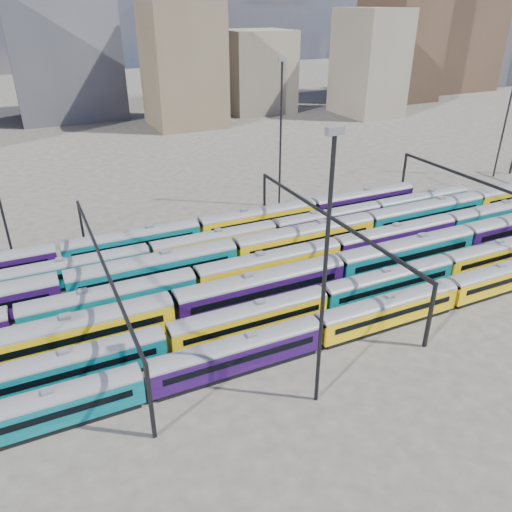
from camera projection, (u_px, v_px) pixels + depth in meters
name	position (u px, v px, depth m)	size (l,w,h in m)	color
ground	(262.00, 283.00, 66.82)	(500.00, 500.00, 0.00)	#3E3B35
rake_0	(237.00, 351.00, 49.81)	(93.14, 2.73, 4.58)	black
rake_1	(323.00, 297.00, 58.82)	(113.73, 2.78, 4.66)	black
rake_2	(338.00, 267.00, 64.71)	(132.39, 3.23, 5.45)	black
rake_3	(336.00, 249.00, 69.93)	(124.27, 3.03, 5.10)	black
rake_4	(305.00, 236.00, 73.08)	(112.37, 3.29, 5.55)	black
rake_5	(150.00, 254.00, 69.02)	(115.16, 2.81, 4.72)	black
rake_6	(132.00, 240.00, 72.51)	(101.25, 2.97, 4.99)	black
gantry_1	(103.00, 268.00, 56.17)	(0.35, 40.35, 8.03)	black
gantry_2	(329.00, 223.00, 67.52)	(0.35, 40.35, 8.03)	black
gantry_3	(490.00, 192.00, 78.87)	(0.35, 40.35, 8.03)	black
mast_2	(325.00, 270.00, 40.84)	(1.40, 0.50, 25.60)	black
mast_3	(281.00, 130.00, 85.51)	(1.40, 0.50, 25.60)	black
mast_5	(508.00, 110.00, 101.19)	(1.40, 0.50, 25.60)	black
skyline	(395.00, 41.00, 182.27)	(399.22, 60.48, 50.03)	#665B4C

